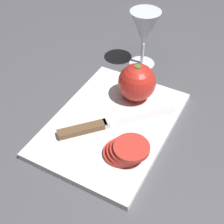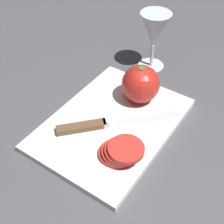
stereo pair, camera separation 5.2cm
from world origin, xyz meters
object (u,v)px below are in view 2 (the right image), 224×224
knife (93,125)px  whole_tomato (142,85)px  wine_glass (154,32)px  tomato_slice_stack_near (121,151)px

knife → whole_tomato: bearing=27.1°
whole_tomato → knife: size_ratio=0.42×
wine_glass → knife: size_ratio=0.72×
wine_glass → knife: (0.30, 0.02, -0.09)m
wine_glass → knife: bearing=3.5°
wine_glass → whole_tomato: bearing=20.4°
whole_tomato → tomato_slice_stack_near: whole_tomato is taller
tomato_slice_stack_near → knife: bearing=-109.1°
wine_glass → whole_tomato: 0.18m
knife → tomato_slice_stack_near: size_ratio=2.33×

